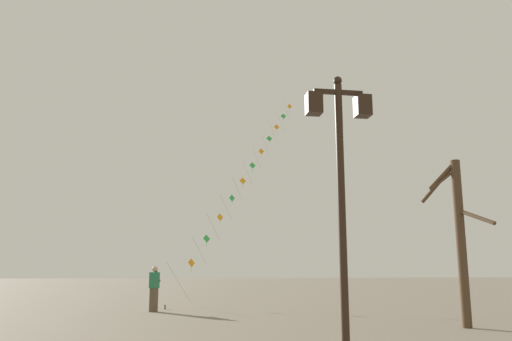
{
  "coord_description": "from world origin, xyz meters",
  "views": [
    {
      "loc": [
        -0.38,
        -0.21,
        1.58
      ],
      "look_at": [
        2.89,
        20.91,
        5.72
      ],
      "focal_mm": 36.01,
      "sensor_mm": 36.0,
      "label": 1
    }
  ],
  "objects_px": {
    "twin_lantern_lamp_post": "(340,160)",
    "kite_flyer": "(154,288)",
    "kite_train": "(248,173)",
    "bare_tree": "(460,235)"
  },
  "relations": [
    {
      "from": "twin_lantern_lamp_post",
      "to": "bare_tree",
      "type": "xyz_separation_m",
      "value": [
        5.06,
        4.82,
        -0.99
      ]
    },
    {
      "from": "kite_train",
      "to": "kite_flyer",
      "type": "height_order",
      "value": "kite_train"
    },
    {
      "from": "kite_train",
      "to": "bare_tree",
      "type": "height_order",
      "value": "kite_train"
    },
    {
      "from": "twin_lantern_lamp_post",
      "to": "kite_train",
      "type": "height_order",
      "value": "kite_train"
    },
    {
      "from": "twin_lantern_lamp_post",
      "to": "kite_train",
      "type": "distance_m",
      "value": 20.42
    },
    {
      "from": "twin_lantern_lamp_post",
      "to": "kite_train",
      "type": "bearing_deg",
      "value": 86.96
    },
    {
      "from": "kite_train",
      "to": "kite_flyer",
      "type": "bearing_deg",
      "value": -119.77
    },
    {
      "from": "kite_flyer",
      "to": "bare_tree",
      "type": "height_order",
      "value": "bare_tree"
    },
    {
      "from": "twin_lantern_lamp_post",
      "to": "kite_flyer",
      "type": "xyz_separation_m",
      "value": [
        -3.69,
        11.78,
        -2.64
      ]
    },
    {
      "from": "twin_lantern_lamp_post",
      "to": "bare_tree",
      "type": "distance_m",
      "value": 7.06
    }
  ]
}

